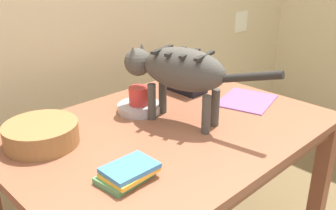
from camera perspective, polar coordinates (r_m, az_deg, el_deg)
dining_table at (r=1.64m, az=0.00°, el=-5.99°), size 1.36×0.97×0.75m
cat at (r=1.57m, az=1.44°, el=5.30°), size 0.24×0.69×0.33m
saucer_bowl at (r=1.75m, az=-4.36°, el=-0.38°), size 0.20×0.20×0.03m
coffee_mug at (r=1.73m, az=-4.34°, el=1.45°), size 0.14×0.09×0.08m
magazine at (r=1.91m, az=11.84°, el=0.69°), size 0.34×0.31×0.01m
book_stack at (r=1.24m, az=-6.15°, el=-10.18°), size 0.19×0.15×0.05m
wicker_basket at (r=1.52m, az=-18.66°, el=-4.13°), size 0.28×0.28×0.09m
toaster at (r=1.97m, az=2.80°, el=4.48°), size 0.12×0.20×0.18m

